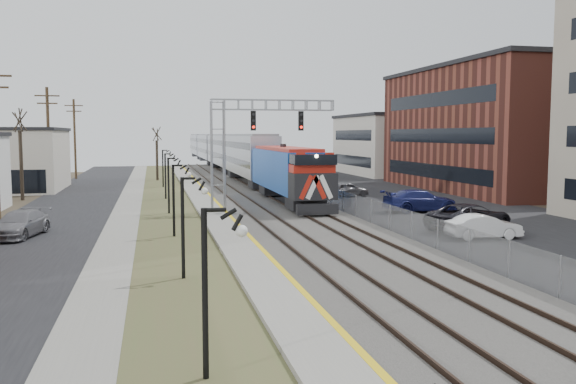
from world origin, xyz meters
name	(u,v)px	position (x,y,z in m)	size (l,w,h in m)	color
ground	(345,339)	(0.00, 0.00, 0.00)	(160.00, 160.00, 0.00)	#473D2D
street_west	(70,205)	(-11.50, 35.00, 0.02)	(7.00, 120.00, 0.04)	black
sidewalk	(129,204)	(-7.00, 35.00, 0.04)	(2.00, 120.00, 0.08)	gray
grass_median	(167,203)	(-4.00, 35.00, 0.03)	(4.00, 120.00, 0.06)	#4B542C
platform	(203,201)	(-1.00, 35.00, 0.12)	(2.00, 120.00, 0.24)	gray
ballast_bed	(263,200)	(4.00, 35.00, 0.10)	(8.00, 120.00, 0.20)	#595651
parking_lot	(395,197)	(16.00, 35.00, 0.02)	(16.00, 120.00, 0.04)	black
platform_edge	(214,199)	(-0.12, 35.00, 0.24)	(0.24, 120.00, 0.01)	gold
track_near	(239,198)	(2.00, 35.00, 0.28)	(1.58, 120.00, 0.15)	#2D2119
track_far	(280,197)	(5.50, 35.00, 0.28)	(1.58, 120.00, 0.15)	#2D2119
train	(222,152)	(5.50, 78.86, 2.94)	(3.00, 108.65, 5.33)	#1446A5
signal_gantry	(242,135)	(1.22, 27.99, 5.59)	(9.00, 1.07, 8.15)	gray
lampposts	(173,201)	(-4.00, 18.29, 2.00)	(0.14, 62.14, 4.00)	black
fence	(311,191)	(8.20, 35.00, 0.80)	(0.04, 120.00, 1.60)	gray
buildings_east	(564,127)	(30.00, 31.18, 6.31)	(16.00, 76.00, 15.00)	#A49A84
bare_trees	(61,169)	(-12.66, 38.91, 2.70)	(12.30, 42.30, 5.95)	#382D23
car_lot_b	(484,227)	(12.25, 13.73, 0.66)	(1.39, 3.98, 1.31)	white
car_lot_c	(469,217)	(12.95, 16.53, 0.79)	(2.62, 5.68, 1.58)	black
car_lot_d	(420,201)	(13.83, 25.13, 0.80)	(2.24, 5.51, 1.60)	navy
car_lot_e	(347,190)	(11.94, 36.31, 0.67)	(1.59, 3.95, 1.34)	slate
car_street_b	(20,225)	(-12.27, 19.84, 0.71)	(1.98, 4.88, 1.42)	slate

